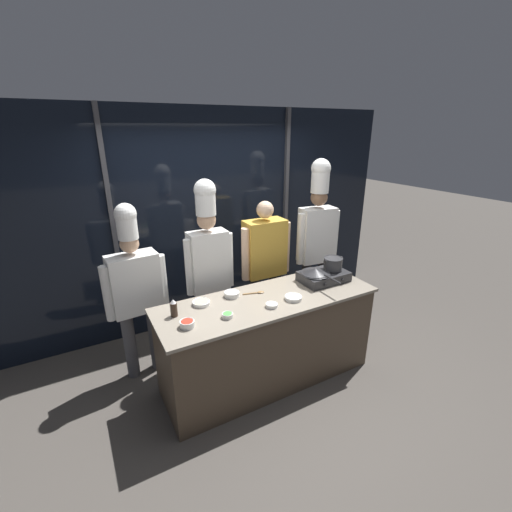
# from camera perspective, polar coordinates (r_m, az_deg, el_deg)

# --- Properties ---
(ground_plane) EXTENTS (24.00, 24.00, 0.00)m
(ground_plane) POSITION_cam_1_polar(r_m,az_deg,el_deg) (3.82, 1.92, -19.40)
(ground_plane) COLOR #47423D
(window_wall_back) EXTENTS (5.36, 0.09, 2.70)m
(window_wall_back) POSITION_cam_1_polar(r_m,az_deg,el_deg) (4.41, -7.88, 5.94)
(window_wall_back) COLOR black
(window_wall_back) RESTS_ON ground_plane
(demo_counter) EXTENTS (2.17, 0.72, 0.92)m
(demo_counter) POSITION_cam_1_polar(r_m,az_deg,el_deg) (3.54, 2.01, -13.66)
(demo_counter) COLOR #4C3D2D
(demo_counter) RESTS_ON ground_plane
(portable_stove) EXTENTS (0.50, 0.34, 0.11)m
(portable_stove) POSITION_cam_1_polar(r_m,az_deg,el_deg) (3.70, 11.20, -3.32)
(portable_stove) COLOR #28282B
(portable_stove) RESTS_ON demo_counter
(frying_pan) EXTENTS (0.32, 0.55, 0.05)m
(frying_pan) POSITION_cam_1_polar(r_m,az_deg,el_deg) (3.60, 9.91, -2.52)
(frying_pan) COLOR #232326
(frying_pan) RESTS_ON portable_stove
(stock_pot) EXTENTS (0.23, 0.20, 0.13)m
(stock_pot) POSITION_cam_1_polar(r_m,az_deg,el_deg) (3.73, 12.71, -1.18)
(stock_pot) COLOR #333335
(stock_pot) RESTS_ON portable_stove
(squeeze_bottle_soy) EXTENTS (0.06, 0.06, 0.16)m
(squeeze_bottle_soy) POSITION_cam_1_polar(r_m,az_deg,el_deg) (3.05, -13.55, -8.45)
(squeeze_bottle_soy) COLOR #332319
(squeeze_bottle_soy) RESTS_ON demo_counter
(prep_bowl_scallions) EXTENTS (0.10, 0.10, 0.04)m
(prep_bowl_scallions) POSITION_cam_1_polar(r_m,az_deg,el_deg) (2.99, -4.77, -9.77)
(prep_bowl_scallions) COLOR white
(prep_bowl_scallions) RESTS_ON demo_counter
(prep_bowl_bean_sprouts) EXTENTS (0.11, 0.11, 0.04)m
(prep_bowl_bean_sprouts) POSITION_cam_1_polar(r_m,az_deg,el_deg) (3.14, 2.65, -8.14)
(prep_bowl_bean_sprouts) COLOR white
(prep_bowl_bean_sprouts) RESTS_ON demo_counter
(prep_bowl_chili_flakes) EXTENTS (0.12, 0.12, 0.06)m
(prep_bowl_chili_flakes) POSITION_cam_1_polar(r_m,az_deg,el_deg) (2.90, -11.40, -10.95)
(prep_bowl_chili_flakes) COLOR white
(prep_bowl_chili_flakes) RESTS_ON demo_counter
(prep_bowl_chicken) EXTENTS (0.15, 0.15, 0.05)m
(prep_bowl_chicken) POSITION_cam_1_polar(r_m,az_deg,el_deg) (3.33, -4.04, -6.29)
(prep_bowl_chicken) COLOR white
(prep_bowl_chicken) RESTS_ON demo_counter
(prep_bowl_garlic) EXTENTS (0.17, 0.17, 0.04)m
(prep_bowl_garlic) POSITION_cam_1_polar(r_m,az_deg,el_deg) (3.29, 6.24, -6.87)
(prep_bowl_garlic) COLOR white
(prep_bowl_garlic) RESTS_ON demo_counter
(prep_bowl_ginger) EXTENTS (0.16, 0.16, 0.04)m
(prep_bowl_ginger) POSITION_cam_1_polar(r_m,az_deg,el_deg) (3.22, -9.12, -7.66)
(prep_bowl_ginger) COLOR white
(prep_bowl_ginger) RESTS_ON demo_counter
(serving_spoon_slotted) EXTENTS (0.22, 0.08, 0.02)m
(serving_spoon_slotted) POSITION_cam_1_polar(r_m,az_deg,el_deg) (3.39, 0.23, -6.12)
(serving_spoon_slotted) COLOR olive
(serving_spoon_slotted) RESTS_ON demo_counter
(chef_head) EXTENTS (0.61, 0.28, 1.82)m
(chef_head) POSITION_cam_1_polar(r_m,az_deg,el_deg) (3.55, -19.50, -4.62)
(chef_head) COLOR #4C4C51
(chef_head) RESTS_ON ground_plane
(chef_sous) EXTENTS (0.53, 0.22, 1.99)m
(chef_sous) POSITION_cam_1_polar(r_m,az_deg,el_deg) (3.62, -7.93, -0.33)
(chef_sous) COLOR #4C4C51
(chef_sous) RESTS_ON ground_plane
(person_guest) EXTENTS (0.63, 0.25, 1.69)m
(person_guest) POSITION_cam_1_polar(r_m,az_deg,el_deg) (4.00, 1.46, -0.38)
(person_guest) COLOR #232326
(person_guest) RESTS_ON ground_plane
(chef_line) EXTENTS (0.57, 0.27, 2.12)m
(chef_line) POSITION_cam_1_polar(r_m,az_deg,el_deg) (4.33, 10.12, 3.98)
(chef_line) COLOR #232326
(chef_line) RESTS_ON ground_plane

